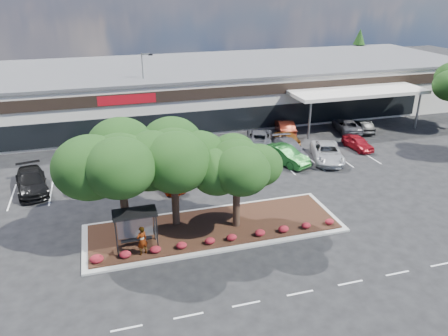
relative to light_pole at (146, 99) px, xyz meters
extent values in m
plane|color=black|center=(3.73, -26.96, -3.97)|extent=(160.00, 160.00, 0.00)
cube|color=silver|center=(3.73, 7.04, -0.97)|extent=(80.00, 20.00, 6.00)
cube|color=#505153|center=(3.73, 7.04, 2.13)|extent=(80.40, 20.40, 0.30)
cube|color=black|center=(3.73, -3.01, 0.83)|extent=(80.00, 0.25, 1.20)
cube|color=black|center=(3.73, -3.01, -2.37)|extent=(60.00, 0.18, 2.60)
cube|color=#A50B16|center=(-2.27, -3.08, 0.83)|extent=(6.00, 0.12, 1.00)
cube|color=silver|center=(23.73, -5.46, 0.43)|extent=(16.00, 5.00, 0.40)
cylinder|color=gray|center=(16.73, -7.46, -1.87)|extent=(0.24, 0.24, 4.20)
cylinder|color=gray|center=(30.73, -7.46, -1.87)|extent=(0.24, 0.24, 4.20)
cube|color=#ABABA6|center=(1.73, -22.96, -3.90)|extent=(18.00, 6.00, 0.15)
cube|color=#3C2618|center=(1.73, -22.96, -3.77)|extent=(17.20, 5.20, 0.12)
cube|color=silver|center=(-5.07, -30.96, -3.97)|extent=(1.60, 0.12, 0.01)
cube|color=silver|center=(-1.87, -30.96, -3.97)|extent=(1.60, 0.12, 0.01)
cube|color=silver|center=(1.33, -30.96, -3.97)|extent=(1.60, 0.12, 0.01)
cube|color=silver|center=(4.53, -30.96, -3.97)|extent=(1.60, 0.12, 0.01)
cube|color=silver|center=(7.73, -30.96, -3.97)|extent=(1.60, 0.12, 0.01)
cube|color=silver|center=(10.93, -30.96, -3.97)|extent=(1.60, 0.12, 0.01)
cube|color=silver|center=(14.13, -30.96, -3.97)|extent=(1.60, 0.12, 0.01)
cube|color=silver|center=(-12.77, -13.46, -3.97)|extent=(0.12, 5.00, 0.01)
cube|color=silver|center=(-9.77, -13.46, -3.97)|extent=(0.12, 5.00, 0.01)
cube|color=silver|center=(-6.77, -13.46, -3.97)|extent=(0.12, 5.00, 0.01)
cube|color=silver|center=(-3.77, -13.46, -3.97)|extent=(0.12, 5.00, 0.01)
cube|color=silver|center=(-0.77, -13.46, -3.97)|extent=(0.12, 5.00, 0.01)
cube|color=silver|center=(2.23, -13.46, -3.97)|extent=(0.12, 5.00, 0.01)
cube|color=silver|center=(5.23, -13.46, -3.97)|extent=(0.12, 5.00, 0.01)
cube|color=silver|center=(8.23, -13.46, -3.97)|extent=(0.12, 5.00, 0.01)
cube|color=silver|center=(11.23, -13.46, -3.97)|extent=(0.12, 5.00, 0.01)
cube|color=silver|center=(14.23, -13.46, -3.97)|extent=(0.12, 5.00, 0.01)
cube|color=silver|center=(17.23, -13.46, -3.97)|extent=(0.12, 5.00, 0.01)
cube|color=silver|center=(20.23, -13.46, -3.97)|extent=(0.12, 5.00, 0.01)
cylinder|color=black|center=(-5.02, -23.51, -2.46)|extent=(0.08, 0.08, 2.50)
cylinder|color=black|center=(-2.52, -23.51, -2.46)|extent=(0.08, 0.08, 2.50)
cylinder|color=black|center=(-5.02, -24.81, -2.46)|extent=(0.08, 0.08, 2.50)
cylinder|color=black|center=(-2.52, -24.81, -2.46)|extent=(0.08, 0.08, 2.50)
cube|color=black|center=(-3.77, -24.16, -1.17)|extent=(2.75, 1.55, 0.10)
cube|color=silver|center=(-3.77, -23.51, -2.34)|extent=(2.30, 0.03, 2.00)
cube|color=black|center=(-3.77, -23.91, -3.26)|extent=(2.00, 0.35, 0.06)
cone|color=#193D13|center=(37.73, 17.04, 0.53)|extent=(3.96, 3.96, 9.00)
imported|color=#594C47|center=(-3.51, -24.99, -2.73)|extent=(0.85, 0.73, 1.97)
cube|color=#ABABA6|center=(-0.11, 0.01, -3.77)|extent=(0.50, 0.50, 0.40)
cylinder|color=gray|center=(-0.11, 0.01, 0.74)|extent=(0.14, 0.14, 8.62)
cube|color=gray|center=(0.34, -0.02, 4.90)|extent=(0.91, 0.27, 0.14)
cube|color=black|center=(0.84, -0.05, 4.83)|extent=(0.47, 0.32, 0.18)
imported|color=black|center=(-11.23, -12.73, -3.14)|extent=(3.27, 6.06, 1.67)
imported|color=#515358|center=(-7.51, -13.12, -3.29)|extent=(1.87, 4.11, 1.37)
imported|color=black|center=(0.30, -11.95, -3.31)|extent=(2.66, 4.21, 1.33)
imported|color=#9F2308|center=(-0.33, -15.44, -3.27)|extent=(2.83, 4.44, 1.41)
imported|color=#154D26|center=(6.36, -15.10, -3.31)|extent=(2.65, 4.16, 1.32)
imported|color=slate|center=(12.57, -11.70, -3.17)|extent=(2.55, 5.63, 1.60)
imported|color=#17541C|center=(11.36, -13.17, -3.12)|extent=(3.74, 5.44, 1.70)
imported|color=#BEBEBE|center=(15.62, -13.64, -3.16)|extent=(4.48, 6.43, 1.63)
imported|color=maroon|center=(20.26, -11.69, -3.28)|extent=(1.91, 4.15, 1.38)
imported|color=#19431D|center=(-7.21, -7.41, -3.24)|extent=(3.61, 5.41, 1.46)
imported|color=black|center=(-1.24, -6.09, -3.12)|extent=(2.97, 6.07, 1.70)
imported|color=navy|center=(2.91, -7.55, -3.11)|extent=(2.76, 6.07, 1.72)
imported|color=#505157|center=(10.87, -7.59, -3.16)|extent=(4.57, 6.41, 1.62)
imported|color=brown|center=(13.85, -8.03, -3.28)|extent=(1.79, 4.13, 1.39)
imported|color=maroon|center=(14.94, -5.06, -3.16)|extent=(2.80, 5.21, 1.63)
imported|color=#54535A|center=(22.20, -6.27, -3.25)|extent=(3.48, 5.61, 1.45)
imported|color=black|center=(23.98, -6.91, -3.29)|extent=(2.41, 4.37, 1.37)
camera|label=1|loc=(-5.16, -48.70, 12.16)|focal=35.00mm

